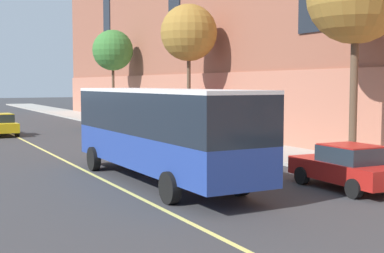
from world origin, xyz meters
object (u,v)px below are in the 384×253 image
(taxi_cab, at_px, (0,125))
(parked_car_black_2, at_px, (100,120))
(parked_car_red_3, at_px, (348,167))
(street_tree_far_uptown, at_px, (189,33))
(parked_car_navy_1, at_px, (227,144))
(street_tree_far_downtown, at_px, (113,50))
(parked_car_silver_0, at_px, (132,126))
(city_bus, at_px, (160,128))

(taxi_cab, bearing_deg, parked_car_black_2, 12.12)
(parked_car_red_3, distance_m, taxi_cab, 26.92)
(parked_car_black_2, height_order, street_tree_far_uptown, street_tree_far_uptown)
(parked_car_navy_1, xyz_separation_m, street_tree_far_uptown, (3.15, 10.07, 6.23))
(parked_car_black_2, distance_m, taxi_cab, 8.04)
(taxi_cab, xyz_separation_m, street_tree_far_downtown, (11.03, 7.42, 5.89))
(street_tree_far_uptown, bearing_deg, parked_car_navy_1, -107.37)
(parked_car_black_2, bearing_deg, parked_car_silver_0, -89.64)
(street_tree_far_uptown, bearing_deg, taxi_cab, 145.30)
(parked_car_navy_1, height_order, street_tree_far_downtown, street_tree_far_downtown)
(parked_car_navy_1, height_order, parked_car_black_2, same)
(city_bus, distance_m, taxi_cab, 21.79)
(parked_car_silver_0, xyz_separation_m, taxi_cab, (-7.90, 5.24, -0.00))
(taxi_cab, relative_size, street_tree_far_downtown, 0.55)
(parked_car_black_2, bearing_deg, street_tree_far_downtown, 61.02)
(parked_car_navy_1, height_order, taxi_cab, same)
(parked_car_navy_1, distance_m, street_tree_far_uptown, 12.26)
(street_tree_far_uptown, bearing_deg, street_tree_far_downtown, 90.00)
(parked_car_silver_0, relative_size, parked_car_red_3, 1.05)
(parked_car_navy_1, distance_m, parked_car_red_3, 8.05)
(parked_car_navy_1, height_order, street_tree_far_uptown, street_tree_far_uptown)
(parked_car_silver_0, bearing_deg, parked_car_black_2, 90.36)
(parked_car_black_2, bearing_deg, parked_car_navy_1, -89.93)
(parked_car_silver_0, height_order, parked_car_navy_1, same)
(parked_car_navy_1, bearing_deg, parked_car_silver_0, 89.90)
(parked_car_silver_0, relative_size, street_tree_far_downtown, 0.54)
(street_tree_far_downtown, bearing_deg, city_bus, -106.22)
(parked_car_red_3, height_order, street_tree_far_downtown, street_tree_far_downtown)
(parked_car_silver_0, relative_size, taxi_cab, 0.99)
(city_bus, bearing_deg, parked_car_navy_1, 36.32)
(city_bus, bearing_deg, parked_car_red_3, -38.61)
(city_bus, xyz_separation_m, street_tree_far_uptown, (8.44, 13.96, 4.99))
(parked_car_silver_0, xyz_separation_m, street_tree_far_downtown, (3.13, 12.65, 5.89))
(parked_car_silver_0, height_order, taxi_cab, same)
(parked_car_red_3, bearing_deg, parked_car_silver_0, 89.73)
(parked_car_silver_0, relative_size, street_tree_far_uptown, 0.52)
(taxi_cab, bearing_deg, street_tree_far_uptown, -34.70)
(city_bus, height_order, parked_car_black_2, city_bus)
(city_bus, bearing_deg, taxi_cab, 96.85)
(street_tree_far_uptown, bearing_deg, parked_car_silver_0, 142.51)
(parked_car_silver_0, bearing_deg, street_tree_far_uptown, -37.49)
(parked_car_navy_1, distance_m, parked_car_black_2, 19.40)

